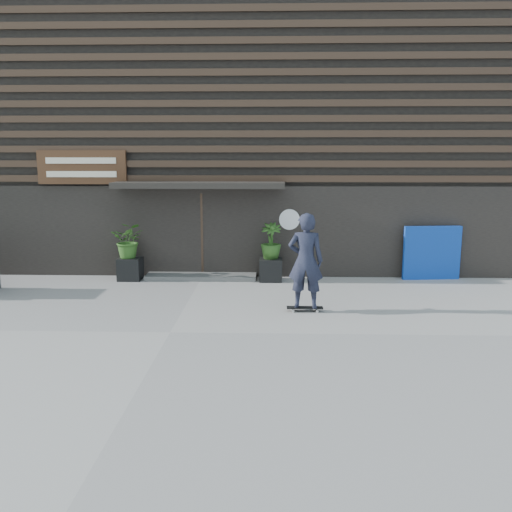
{
  "coord_description": "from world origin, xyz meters",
  "views": [
    {
      "loc": [
        1.94,
        -9.86,
        3.33
      ],
      "look_at": [
        1.57,
        2.1,
        1.1
      ],
      "focal_mm": 38.15,
      "sensor_mm": 36.0,
      "label": 1
    }
  ],
  "objects_px": {
    "blue_tarp": "(432,253)",
    "planter_pot_right": "(271,270)",
    "skateboarder": "(306,261)",
    "planter_pot_left": "(130,269)"
  },
  "relations": [
    {
      "from": "blue_tarp",
      "to": "planter_pot_right",
      "type": "bearing_deg",
      "value": 178.66
    },
    {
      "from": "planter_pot_right",
      "to": "skateboarder",
      "type": "xyz_separation_m",
      "value": [
        0.75,
        -2.91,
        0.81
      ]
    },
    {
      "from": "skateboarder",
      "to": "planter_pot_left",
      "type": "bearing_deg",
      "value": 147.39
    },
    {
      "from": "skateboarder",
      "to": "planter_pot_right",
      "type": "bearing_deg",
      "value": 104.43
    },
    {
      "from": "blue_tarp",
      "to": "planter_pot_left",
      "type": "bearing_deg",
      "value": 176.81
    },
    {
      "from": "planter_pot_left",
      "to": "blue_tarp",
      "type": "relative_size",
      "value": 0.39
    },
    {
      "from": "planter_pot_left",
      "to": "planter_pot_right",
      "type": "bearing_deg",
      "value": 0.0
    },
    {
      "from": "planter_pot_left",
      "to": "planter_pot_right",
      "type": "distance_m",
      "value": 3.8
    },
    {
      "from": "blue_tarp",
      "to": "skateboarder",
      "type": "relative_size",
      "value": 0.72
    },
    {
      "from": "planter_pot_left",
      "to": "blue_tarp",
      "type": "height_order",
      "value": "blue_tarp"
    }
  ]
}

